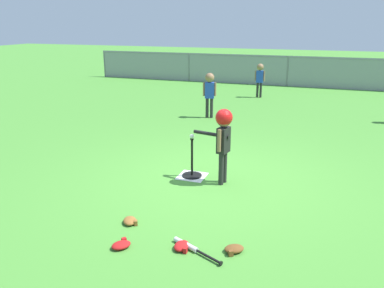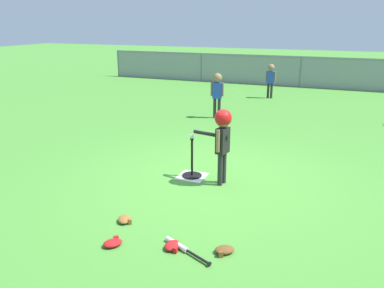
{
  "view_description": "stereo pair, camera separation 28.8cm",
  "coord_description": "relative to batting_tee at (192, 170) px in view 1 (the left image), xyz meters",
  "views": [
    {
      "loc": [
        1.59,
        -5.6,
        2.42
      ],
      "look_at": [
        -0.39,
        -0.01,
        0.55
      ],
      "focal_mm": 36.68,
      "sensor_mm": 36.0,
      "label": 1
    },
    {
      "loc": [
        1.85,
        -5.49,
        2.42
      ],
      "look_at": [
        -0.39,
        -0.01,
        0.55
      ],
      "focal_mm": 36.68,
      "sensor_mm": 36.0,
      "label": 2
    }
  ],
  "objects": [
    {
      "name": "baseball_on_tee",
      "position": [
        0.0,
        0.0,
        0.58
      ],
      "size": [
        0.07,
        0.07,
        0.07
      ],
      "primitive_type": "sphere",
      "color": "white",
      "rests_on": "batting_tee"
    },
    {
      "name": "glove_outfield_drop",
      "position": [
        -0.21,
        -1.72,
        -0.06
      ],
      "size": [
        0.25,
        0.27,
        0.07
      ],
      "color": "brown",
      "rests_on": "ground_plane"
    },
    {
      "name": "batter_child",
      "position": [
        0.53,
        -0.11,
        0.74
      ],
      "size": [
        0.63,
        0.33,
        1.18
      ],
      "color": "#262626",
      "rests_on": "ground_plane"
    },
    {
      "name": "fielder_deep_center",
      "position": [
        -0.2,
        7.18,
        0.61
      ],
      "size": [
        0.33,
        0.22,
        1.1
      ],
      "color": "#262626",
      "rests_on": "ground_plane"
    },
    {
      "name": "batting_tee",
      "position": [
        0.0,
        0.0,
        0.0
      ],
      "size": [
        0.32,
        0.32,
        0.64
      ],
      "color": "black",
      "rests_on": "ground_plane"
    },
    {
      "name": "glove_near_bats",
      "position": [
        0.6,
        -2.04,
        -0.06
      ],
      "size": [
        0.17,
        0.23,
        0.07
      ],
      "color": "#B21919",
      "rests_on": "ground_plane"
    },
    {
      "name": "ground_plane",
      "position": [
        0.39,
        0.01,
        -0.1
      ],
      "size": [
        60.0,
        60.0,
        0.0
      ],
      "primitive_type": "plane",
      "color": "#478C33"
    },
    {
      "name": "spare_bat_silver",
      "position": [
        0.7,
        -2.02,
        -0.07
      ],
      "size": [
        0.65,
        0.34,
        0.06
      ],
      "color": "silver",
      "rests_on": "ground_plane"
    },
    {
      "name": "outfield_fence",
      "position": [
        0.39,
        9.83,
        0.52
      ],
      "size": [
        16.06,
        0.06,
        1.15
      ],
      "color": "slate",
      "rests_on": "ground_plane"
    },
    {
      "name": "glove_tossed_aside",
      "position": [
        -0.04,
        -2.24,
        -0.06
      ],
      "size": [
        0.26,
        0.27,
        0.07
      ],
      "color": "#B21919",
      "rests_on": "ground_plane"
    },
    {
      "name": "home_plate",
      "position": [
        0.0,
        0.0,
        -0.1
      ],
      "size": [
        0.44,
        0.44,
        0.01
      ],
      "primitive_type": "cube",
      "color": "white",
      "rests_on": "ground_plane"
    },
    {
      "name": "fielder_deep_left",
      "position": [
        -0.92,
        3.95,
        0.65
      ],
      "size": [
        0.34,
        0.23,
        1.16
      ],
      "color": "#262626",
      "rests_on": "ground_plane"
    },
    {
      "name": "glove_by_plate",
      "position": [
        1.16,
        -1.91,
        -0.06
      ],
      "size": [
        0.27,
        0.26,
        0.07
      ],
      "color": "brown",
      "rests_on": "ground_plane"
    }
  ]
}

